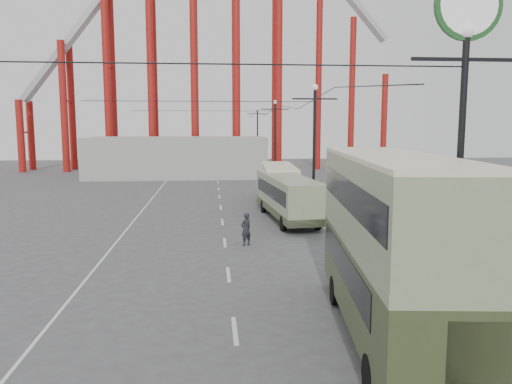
{
  "coord_description": "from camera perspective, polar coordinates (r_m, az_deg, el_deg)",
  "views": [
    {
      "loc": [
        -1.67,
        -17.03,
        6.42
      ],
      "look_at": [
        0.61,
        8.59,
        3.0
      ],
      "focal_mm": 35.0,
      "sensor_mm": 36.0,
      "label": 1
    }
  ],
  "objects": [
    {
      "name": "road_markings",
      "position": [
        37.29,
        -3.78,
        -2.35
      ],
      "size": [
        12.52,
        120.0,
        0.01
      ],
      "color": "silver",
      "rests_on": "ground"
    },
    {
      "name": "pedestrian",
      "position": [
        26.91,
        -1.15,
        -4.27
      ],
      "size": [
        0.78,
        0.74,
        1.8
      ],
      "primitive_type": "imported",
      "rotation": [
        0.0,
        0.0,
        3.79
      ],
      "color": "black",
      "rests_on": "ground"
    },
    {
      "name": "lamp_post_mid",
      "position": [
        35.82,
        6.65,
        4.73
      ],
      "size": [
        3.2,
        0.44,
        9.32
      ],
      "color": "black",
      "rests_on": "ground"
    },
    {
      "name": "lamp_post_far",
      "position": [
        57.52,
        2.18,
        5.83
      ],
      "size": [
        3.2,
        0.44,
        9.32
      ],
      "color": "black",
      "rests_on": "ground"
    },
    {
      "name": "ground",
      "position": [
        18.27,
        0.48,
        -12.99
      ],
      "size": [
        160.0,
        160.0,
        0.0
      ],
      "primitive_type": "plane",
      "color": "#474749",
      "rests_on": "ground"
    },
    {
      "name": "roller_coaster",
      "position": [
        75.75,
        -5.95,
        20.11
      ],
      "size": [
        52.95,
        5.0,
        55.48
      ],
      "color": "maroon",
      "rests_on": "ground"
    },
    {
      "name": "single_decker_green",
      "position": [
        34.11,
        3.62,
        -0.41
      ],
      "size": [
        3.27,
        10.77,
        3.0
      ],
      "rotation": [
        0.0,
        0.0,
        0.08
      ],
      "color": "gray",
      "rests_on": "ground"
    },
    {
      "name": "single_decker_cream",
      "position": [
        42.03,
        2.64,
        1.19
      ],
      "size": [
        3.16,
        10.17,
        3.12
      ],
      "rotation": [
        0.0,
        0.0,
        -0.06
      ],
      "color": "beige",
      "rests_on": "ground"
    },
    {
      "name": "double_decker_bus",
      "position": [
        15.34,
        15.12,
        -5.06
      ],
      "size": [
        3.73,
        10.63,
        5.59
      ],
      "rotation": [
        0.0,
        0.0,
        -0.11
      ],
      "color": "#353D21",
      "rests_on": "ground"
    },
    {
      "name": "lamp_post_distant",
      "position": [
        79.38,
        0.17,
        6.31
      ],
      "size": [
        3.2,
        0.44,
        9.32
      ],
      "color": "black",
      "rests_on": "ground"
    },
    {
      "name": "fairground_shed",
      "position": [
        64.3,
        -8.96,
        3.98
      ],
      "size": [
        22.0,
        10.0,
        5.0
      ],
      "primitive_type": "cube",
      "color": "#9D9D98",
      "rests_on": "ground"
    },
    {
      "name": "lamp_post_near",
      "position": [
        15.87,
        22.74,
        12.21
      ],
      "size": [
        3.2,
        0.44,
        10.8
      ],
      "color": "black",
      "rests_on": "ground"
    }
  ]
}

